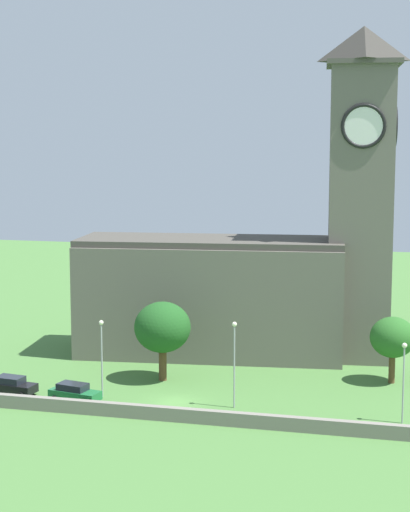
{
  "coord_description": "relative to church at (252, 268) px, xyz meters",
  "views": [
    {
      "loc": [
        21.15,
        -72.94,
        23.81
      ],
      "look_at": [
        1.07,
        7.2,
        12.68
      ],
      "focal_mm": 59.91,
      "sensor_mm": 36.0,
      "label": 1
    }
  ],
  "objects": [
    {
      "name": "quay_barrier",
      "position": [
        -3.5,
        -24.32,
        -9.29
      ],
      "size": [
        54.59,
        0.7,
        1.21
      ],
      "primitive_type": "cube",
      "color": "gray",
      "rests_on": "ground"
    },
    {
      "name": "tree_churchyard",
      "position": [
        -6.68,
        -12.47,
        -4.49
      ],
      "size": [
        5.65,
        5.65,
        7.99
      ],
      "color": "brown",
      "rests_on": "ground"
    },
    {
      "name": "streetlamp_central",
      "position": [
        2.13,
        -19.43,
        -4.71
      ],
      "size": [
        0.44,
        0.44,
        7.89
      ],
      "color": "#9EA0A5",
      "rests_on": "ground"
    },
    {
      "name": "church",
      "position": [
        0.0,
        0.0,
        0.0
      ],
      "size": [
        35.62,
        13.81,
        35.85
      ],
      "color": "#666056",
      "rests_on": "ground"
    },
    {
      "name": "car_green",
      "position": [
        -12.49,
        -21.3,
        -9.02
      ],
      "size": [
        5.06,
        2.86,
        1.73
      ],
      "color": "#1E6B38",
      "rests_on": "ground"
    },
    {
      "name": "ground_plane",
      "position": [
        -3.5,
        -4.21,
        -9.89
      ],
      "size": [
        200.0,
        200.0,
        0.0
      ],
      "primitive_type": "plane",
      "color": "#477538"
    },
    {
      "name": "streetlamp_east_mid",
      "position": [
        16.92,
        -20.12,
        -5.22
      ],
      "size": [
        0.44,
        0.44,
        7.0
      ],
      "color": "#9EA0A5",
      "rests_on": "ground"
    },
    {
      "name": "car_black",
      "position": [
        -19.17,
        -20.58,
        -9.01
      ],
      "size": [
        4.85,
        2.67,
        1.74
      ],
      "color": "black",
      "rests_on": "ground"
    },
    {
      "name": "tree_riverside_west",
      "position": [
        15.63,
        -7.82,
        -5.31
      ],
      "size": [
        4.5,
        4.5,
        6.65
      ],
      "color": "brown",
      "rests_on": "ground"
    },
    {
      "name": "streetlamp_west_mid",
      "position": [
        -10.58,
        -19.18,
        -5.04
      ],
      "size": [
        0.44,
        0.44,
        7.32
      ],
      "color": "#9EA0A5",
      "rests_on": "ground"
    }
  ]
}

